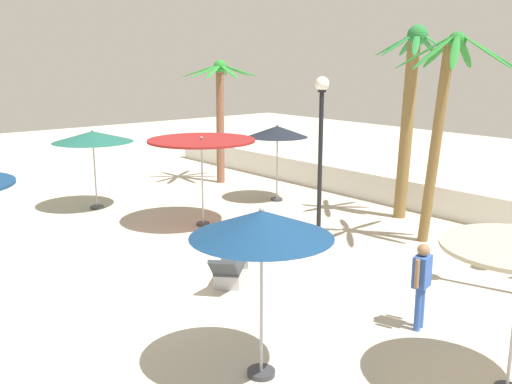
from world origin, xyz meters
name	(u,v)px	position (x,y,z in m)	size (l,w,h in m)	color
ground_plane	(145,273)	(0.00, 0.00, 0.00)	(56.00, 56.00, 0.00)	beige
boundary_wall	(400,193)	(0.00, 9.42, 0.47)	(25.20, 0.30, 0.93)	silver
patio_umbrella_0	(93,137)	(-6.15, 1.70, 2.32)	(2.54, 2.54, 2.57)	#333338
patio_umbrella_1	(277,132)	(-3.22, 6.90, 2.35)	(2.05, 2.05, 2.61)	#333338
patio_umbrella_2	(201,143)	(-2.34, 3.23, 2.43)	(3.06, 3.06, 2.61)	#333338
patio_umbrella_4	(261,225)	(5.04, -0.79, 2.40)	(2.13, 2.13, 2.67)	#333338
palm_tree_1	(220,104)	(-6.83, 7.20, 3.04)	(2.91, 2.91, 4.69)	brown
palm_tree_2	(443,112)	(2.97, 6.89, 3.45)	(2.82, 2.86, 5.39)	brown
palm_tree_3	(410,103)	(0.91, 8.38, 3.47)	(2.31, 2.37, 5.69)	olive
lamp_post_0	(321,140)	(0.60, 5.01, 2.66)	(0.37, 0.37, 4.31)	black
lounge_chair_0	(230,266)	(1.73, 1.11, 0.39)	(1.67, 1.76, 0.84)	#B7B7BC
guest_0	(422,278)	(5.65, 2.41, 0.97)	(0.32, 0.55, 1.60)	#3359B2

